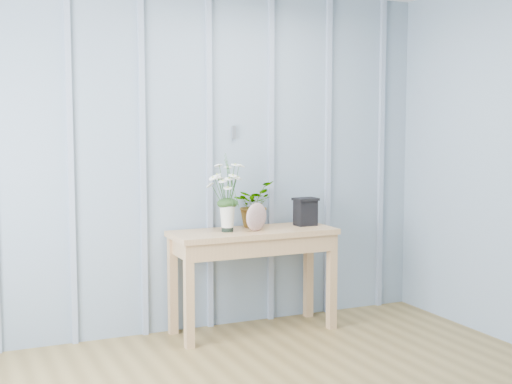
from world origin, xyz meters
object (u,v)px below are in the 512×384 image
daisy_vase (227,186)px  felt_disc_vessel (256,217)px  sideboard (253,245)px  carved_box (305,211)px

daisy_vase → felt_disc_vessel: 0.31m
sideboard → felt_disc_vessel: (-0.00, -0.06, 0.22)m
sideboard → carved_box: carved_box is taller
daisy_vase → carved_box: size_ratio=2.52×
daisy_vase → carved_box: 0.68m
daisy_vase → sideboard: bearing=-0.5°
felt_disc_vessel → carved_box: size_ratio=0.98×
felt_disc_vessel → sideboard: bearing=64.0°
daisy_vase → carved_box: bearing=2.9°
sideboard → daisy_vase: 0.49m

